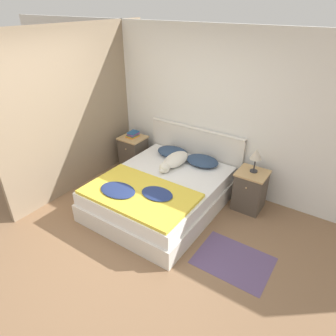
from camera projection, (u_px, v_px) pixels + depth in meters
ground_plane at (119, 245)px, 3.95m from camera, size 16.00×16.00×0.00m
wall_back at (201, 109)px, 4.85m from camera, size 9.00×0.06×2.55m
wall_side_left at (83, 109)px, 4.86m from camera, size 0.06×3.10×2.55m
bed at (161, 193)px, 4.59m from camera, size 1.67×2.02×0.49m
headboard at (195, 152)px, 5.20m from camera, size 1.75×0.06×0.98m
nightstand_left at (134, 152)px, 5.63m from camera, size 0.44×0.43×0.63m
nightstand_right at (250, 190)px, 4.52m from camera, size 0.44×0.43×0.63m
pillow_left at (172, 152)px, 5.13m from camera, size 0.55×0.39×0.12m
pillow_right at (202, 161)px, 4.85m from camera, size 0.55×0.39×0.12m
quilt at (138, 193)px, 4.10m from camera, size 1.53×0.94×0.08m
dog at (175, 161)px, 4.80m from camera, size 0.30×0.81×0.18m
book_stack at (133, 134)px, 5.47m from camera, size 0.18×0.22×0.10m
table_lamp at (256, 155)px, 4.25m from camera, size 0.17×0.17×0.37m
rug at (233, 261)px, 3.72m from camera, size 0.91×0.69×0.00m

